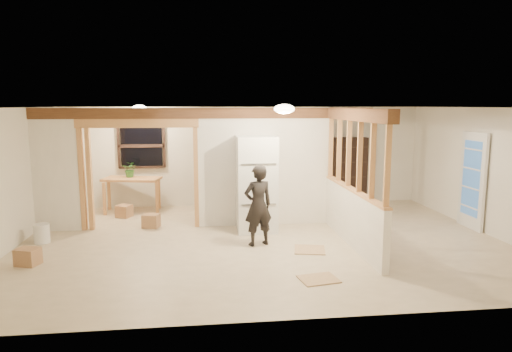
{
  "coord_description": "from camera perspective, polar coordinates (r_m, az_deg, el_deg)",
  "views": [
    {
      "loc": [
        -1.11,
        -8.29,
        2.54
      ],
      "look_at": [
        -0.08,
        0.4,
        1.18
      ],
      "focal_mm": 32.0,
      "sensor_mm": 36.0,
      "label": 1
    }
  ],
  "objects": [
    {
      "name": "shop_vac",
      "position": [
        10.64,
        -23.31,
        -4.26
      ],
      "size": [
        0.5,
        0.5,
        0.53
      ],
      "primitive_type": "cylinder",
      "rotation": [
        0.0,
        0.0,
        -0.3
      ],
      "color": "#95080B",
      "rests_on": "floor"
    },
    {
      "name": "bookshelf",
      "position": [
        12.06,
        11.62,
        0.65
      ],
      "size": [
        0.86,
        0.29,
        1.72
      ],
      "primitive_type": "cube",
      "color": "black",
      "rests_on": "floor"
    },
    {
      "name": "partition_center",
      "position": [
        9.66,
        1.11,
        1.16
      ],
      "size": [
        2.8,
        0.12,
        2.5
      ],
      "primitive_type": "cube",
      "color": "white",
      "rests_on": "floor"
    },
    {
      "name": "window_back",
      "position": [
        11.6,
        -14.13,
        3.67
      ],
      "size": [
        1.12,
        0.1,
        1.1
      ],
      "primitive_type": "cube",
      "color": "black",
      "rests_on": "wall_back"
    },
    {
      "name": "header_beam_right",
      "position": [
        8.34,
        12.32,
        7.53
      ],
      "size": [
        0.18,
        3.3,
        0.22
      ],
      "primitive_type": "cube",
      "color": "brown",
      "rests_on": "ceiling"
    },
    {
      "name": "french_door",
      "position": [
        10.41,
        25.44,
        -0.54
      ],
      "size": [
        0.12,
        0.86,
        2.0
      ],
      "primitive_type": "cube",
      "color": "white",
      "rests_on": "floor"
    },
    {
      "name": "bucket",
      "position": [
        9.43,
        -25.2,
        -6.52
      ],
      "size": [
        0.33,
        0.33,
        0.36
      ],
      "primitive_type": "cylinder",
      "rotation": [
        0.0,
        0.0,
        -0.17
      ],
      "color": "silver",
      "rests_on": "floor"
    },
    {
      "name": "pony_wall",
      "position": [
        8.59,
        11.91,
        -5.11
      ],
      "size": [
        0.12,
        3.2,
        1.0
      ],
      "primitive_type": "cube",
      "color": "white",
      "rests_on": "floor"
    },
    {
      "name": "box_util_b",
      "position": [
        10.91,
        -16.15,
        -4.23
      ],
      "size": [
        0.39,
        0.39,
        0.28
      ],
      "primitive_type": "cube",
      "rotation": [
        0.0,
        0.0,
        -0.42
      ],
      "color": "#A4764F",
      "rests_on": "floor"
    },
    {
      "name": "ceiling",
      "position": [
        8.36,
        0.89,
        8.55
      ],
      "size": [
        9.0,
        6.5,
        0.01
      ],
      "primitive_type": "cube",
      "color": "white"
    },
    {
      "name": "box_util_a",
      "position": [
        9.86,
        -12.98,
        -5.48
      ],
      "size": [
        0.39,
        0.35,
        0.28
      ],
      "primitive_type": "cube",
      "rotation": [
        0.0,
        0.0,
        -0.25
      ],
      "color": "#A4764F",
      "rests_on": "floor"
    },
    {
      "name": "ceiling_dome_main",
      "position": [
        7.91,
        3.56,
        8.38
      ],
      "size": [
        0.36,
        0.36,
        0.16
      ],
      "primitive_type": "ellipsoid",
      "color": "#FFEABF",
      "rests_on": "ceiling"
    },
    {
      "name": "header_beam_back",
      "position": [
        9.49,
        -6.14,
        7.82
      ],
      "size": [
        7.0,
        0.18,
        0.22
      ],
      "primitive_type": "cube",
      "color": "brown",
      "rests_on": "ceiling"
    },
    {
      "name": "wall_left",
      "position": [
        9.05,
        -28.67,
        -0.46
      ],
      "size": [
        0.01,
        6.5,
        2.5
      ],
      "primitive_type": "cube",
      "color": "silver",
      "rests_on": "floor"
    },
    {
      "name": "partition_left_stub",
      "position": [
        10.02,
        -23.75,
        0.68
      ],
      "size": [
        0.9,
        0.12,
        2.5
      ],
      "primitive_type": "cube",
      "color": "white",
      "rests_on": "floor"
    },
    {
      "name": "wall_back",
      "position": [
        11.66,
        -1.24,
        2.48
      ],
      "size": [
        9.0,
        0.01,
        2.5
      ],
      "primitive_type": "cube",
      "color": "silver",
      "rests_on": "floor"
    },
    {
      "name": "wall_right",
      "position": [
        10.09,
        27.11,
        0.51
      ],
      "size": [
        0.01,
        6.5,
        2.5
      ],
      "primitive_type": "cube",
      "color": "silver",
      "rests_on": "floor"
    },
    {
      "name": "stud_partition",
      "position": [
        8.39,
        12.16,
        2.61
      ],
      "size": [
        0.14,
        3.2,
        1.32
      ],
      "primitive_type": "cube",
      "color": "tan",
      "rests_on": "pony_wall"
    },
    {
      "name": "potted_plant",
      "position": [
        11.35,
        -15.44,
        0.81
      ],
      "size": [
        0.41,
        0.37,
        0.38
      ],
      "primitive_type": "imported",
      "rotation": [
        0.0,
        0.0,
        -0.26
      ],
      "color": "#2D5523",
      "rests_on": "work_table"
    },
    {
      "name": "wall_front",
      "position": [
        5.32,
        5.53,
        -5.27
      ],
      "size": [
        9.0,
        0.01,
        2.5
      ],
      "primitive_type": "cube",
      "color": "silver",
      "rests_on": "floor"
    },
    {
      "name": "floor_panel_near",
      "position": [
        8.23,
        6.72,
        -9.13
      ],
      "size": [
        0.63,
        0.63,
        0.02
      ],
      "primitive_type": "cube",
      "rotation": [
        0.0,
        0.0,
        -0.21
      ],
      "color": "tan",
      "rests_on": "floor"
    },
    {
      "name": "doorway_frame",
      "position": [
        9.68,
        -14.32,
        0.0
      ],
      "size": [
        2.46,
        0.14,
        2.2
      ],
      "primitive_type": "cube",
      "color": "tan",
      "rests_on": "floor"
    },
    {
      "name": "work_table",
      "position": [
        11.35,
        -15.18,
        -2.27
      ],
      "size": [
        1.42,
        0.91,
        0.83
      ],
      "primitive_type": "cube",
      "rotation": [
        0.0,
        0.0,
        -0.21
      ],
      "color": "tan",
      "rests_on": "floor"
    },
    {
      "name": "woman",
      "position": [
        8.29,
        0.26,
        -3.68
      ],
      "size": [
        0.63,
        0.5,
        1.49
      ],
      "primitive_type": "imported",
      "rotation": [
        0.0,
        0.0,
        3.45
      ],
      "color": "black",
      "rests_on": "floor"
    },
    {
      "name": "floor_panel_far",
      "position": [
        6.94,
        7.83,
        -12.65
      ],
      "size": [
        0.62,
        0.53,
        0.02
      ],
      "primitive_type": "cube",
      "rotation": [
        0.0,
        0.0,
        0.18
      ],
      "color": "tan",
      "rests_on": "floor"
    },
    {
      "name": "floor",
      "position": [
        8.74,
        0.85,
        -8.1
      ],
      "size": [
        9.0,
        6.5,
        0.01
      ],
      "primitive_type": "cube",
      "color": "beige",
      "rests_on": "ground"
    },
    {
      "name": "box_front",
      "position": [
        8.28,
        -26.62,
        -9.01
      ],
      "size": [
        0.41,
        0.37,
        0.27
      ],
      "primitive_type": "cube",
      "rotation": [
        0.0,
        0.0,
        -0.31
      ],
      "color": "#A4764F",
      "rests_on": "floor"
    },
    {
      "name": "ceiling_dome_util",
      "position": [
        10.68,
        -14.37,
        8.24
      ],
      "size": [
        0.32,
        0.32,
        0.14
      ],
      "primitive_type": "ellipsoid",
      "color": "#FFEABF",
      "rests_on": "ceiling"
    },
    {
      "name": "hanging_bulb",
      "position": [
        9.93,
        -11.96,
        6.57
      ],
      "size": [
        0.07,
        0.07,
        0.07
      ],
      "primitive_type": "ellipsoid",
      "color": "#FFD88C",
      "rests_on": "ceiling"
    },
    {
      "name": "refrigerator",
      "position": [
        9.24,
        0.05,
        -0.98
      ],
      "size": [
        0.79,
        0.77,
        1.93
      ],
      "primitive_type": "cube",
      "color": "white",
      "rests_on": "floor"
    }
  ]
}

